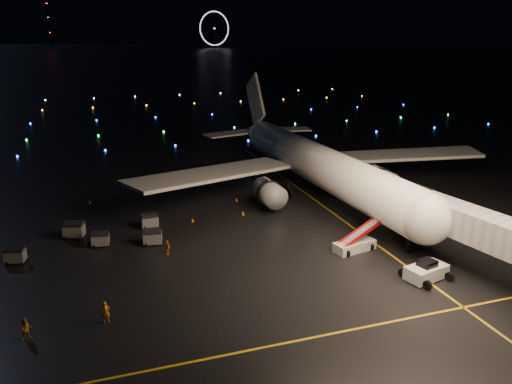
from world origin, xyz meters
TOP-DOWN VIEW (x-y plane):
  - ground at (0.00, 300.00)m, footprint 2000.00×2000.00m
  - lane_centre at (12.00, 15.00)m, footprint 0.25×80.00m
  - lane_cross at (-5.00, -10.00)m, footprint 60.00×0.25m
  - airliner at (12.94, 25.17)m, footprint 57.72×55.09m
  - pushback_tug at (12.14, -4.51)m, footprint 4.54×3.11m
  - belt_loader at (8.85, 3.58)m, footprint 7.12×3.22m
  - crew_a at (-17.49, -2.63)m, footprint 0.78×0.61m
  - crew_b at (-23.43, -3.15)m, footprint 0.98×0.83m
  - crew_c at (-10.69, 8.98)m, footprint 0.75×1.02m
  - safety_cone_0 at (0.53, 18.04)m, footprint 0.56×0.56m
  - safety_cone_1 at (1.30, 23.74)m, footprint 0.42×0.42m
  - safety_cone_2 at (-6.22, 17.72)m, footprint 0.50×0.50m
  - safety_cone_3 at (-18.39, 29.11)m, footprint 0.47×0.47m
  - ferris_wheel at (170.00, 720.00)m, footprint 49.33×16.80m
  - radio_mast at (-60.00, 740.00)m, footprint 1.80×1.80m
  - taxiway_lights at (0.00, 106.00)m, footprint 164.00×92.00m
  - baggage_cart_0 at (-11.52, 17.48)m, footprint 2.02×1.43m
  - baggage_cart_1 at (-11.84, 12.15)m, footprint 2.24×1.75m
  - baggage_cart_2 at (-20.23, 16.94)m, footprint 2.57×2.11m
  - baggage_cart_3 at (-17.42, 13.58)m, footprint 2.02×1.53m
  - baggage_cart_4 at (-25.93, 11.92)m, footprint 2.18×1.72m

SIDE VIEW (x-z plane):
  - ground at x=0.00m, z-range 0.00..0.00m
  - lane_centre at x=12.00m, z-range 0.00..0.02m
  - lane_cross at x=-5.00m, z-range 0.00..0.02m
  - taxiway_lights at x=0.00m, z-range 0.00..0.36m
  - safety_cone_1 at x=1.30m, z-range 0.00..0.44m
  - safety_cone_3 at x=-18.39m, z-range 0.00..0.44m
  - safety_cone_2 at x=-6.22m, z-range 0.00..0.48m
  - safety_cone_0 at x=0.53m, z-range 0.00..0.52m
  - baggage_cart_3 at x=-17.42m, z-range 0.00..1.59m
  - crew_c at x=-10.69m, z-range 0.00..1.62m
  - baggage_cart_4 at x=-25.93m, z-range 0.00..1.66m
  - baggage_cart_0 at x=-11.52m, z-range 0.00..1.69m
  - baggage_cart_1 at x=-11.84m, z-range 0.00..1.72m
  - crew_b at x=-23.43m, z-range 0.00..1.79m
  - crew_a at x=-17.49m, z-range 0.00..1.87m
  - baggage_cart_2 at x=-20.23m, z-range 0.00..1.89m
  - pushback_tug at x=12.14m, z-range 0.00..1.97m
  - belt_loader at x=8.85m, z-range 0.00..3.34m
  - airliner at x=12.94m, z-range 0.00..15.68m
  - ferris_wheel at x=170.00m, z-range 0.00..52.00m
  - radio_mast at x=-60.00m, z-range 0.00..64.00m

